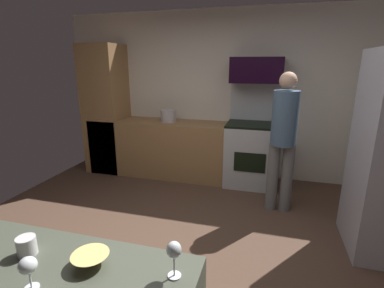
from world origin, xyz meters
name	(u,v)px	position (x,y,z in m)	size (l,w,h in m)	color
ground_plane	(177,256)	(0.00, 0.00, -0.01)	(5.20, 4.80, 0.02)	#50392B
wall_back	(222,96)	(0.00, 2.34, 1.30)	(5.20, 0.12, 2.60)	silver
lower_cabinet_run	(163,148)	(-0.90, 1.98, 0.45)	(2.40, 0.60, 0.90)	#987045
cabinet_column	(106,110)	(-1.90, 1.98, 1.05)	(0.60, 0.60, 2.10)	#987045
oven_range	(252,151)	(0.54, 1.97, 0.52)	(0.76, 0.65, 1.53)	#B8BBBE
microwave	(257,70)	(0.54, 2.06, 1.71)	(0.74, 0.38, 0.36)	black
person_cook	(283,136)	(0.95, 1.22, 0.96)	(0.31, 0.30, 1.71)	slate
mixing_bowl_small	(91,259)	(0.03, -1.30, 0.93)	(0.17, 0.17, 0.06)	#EACE77
wine_glass_near	(174,252)	(0.42, -1.26, 1.03)	(0.07, 0.07, 0.17)	silver
wine_glass_far	(28,267)	(-0.12, -1.49, 1.01)	(0.07, 0.07, 0.15)	silver
mug_coffee	(27,246)	(-0.32, -1.31, 0.95)	(0.09, 0.09, 0.09)	silver
stock_pot	(168,116)	(-0.79, 1.98, 1.00)	(0.24, 0.24, 0.19)	#BEB7B9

